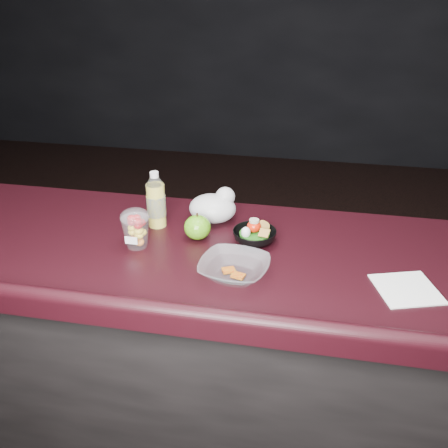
{
  "coord_description": "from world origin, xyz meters",
  "views": [
    {
      "loc": [
        0.25,
        -1.02,
        1.81
      ],
      "look_at": [
        -0.01,
        0.33,
        1.1
      ],
      "focal_mm": 40.0,
      "sensor_mm": 36.0,
      "label": 1
    }
  ],
  "objects_px": {
    "snack_bowl": "(254,235)",
    "takeout_bowl": "(234,269)",
    "lemonade_bottle": "(156,204)",
    "fruit_cup": "(136,228)",
    "green_apple": "(197,227)"
  },
  "relations": [
    {
      "from": "snack_bowl",
      "to": "takeout_bowl",
      "type": "bearing_deg",
      "value": -97.99
    },
    {
      "from": "lemonade_bottle",
      "to": "fruit_cup",
      "type": "xyz_separation_m",
      "value": [
        -0.02,
        -0.15,
        -0.02
      ]
    },
    {
      "from": "takeout_bowl",
      "to": "fruit_cup",
      "type": "bearing_deg",
      "value": 161.7
    },
    {
      "from": "snack_bowl",
      "to": "takeout_bowl",
      "type": "relative_size",
      "value": 0.69
    },
    {
      "from": "fruit_cup",
      "to": "takeout_bowl",
      "type": "xyz_separation_m",
      "value": [
        0.33,
        -0.11,
        -0.04
      ]
    },
    {
      "from": "snack_bowl",
      "to": "takeout_bowl",
      "type": "height_order",
      "value": "snack_bowl"
    },
    {
      "from": "takeout_bowl",
      "to": "lemonade_bottle",
      "type": "bearing_deg",
      "value": 140.33
    },
    {
      "from": "fruit_cup",
      "to": "snack_bowl",
      "type": "relative_size",
      "value": 0.84
    },
    {
      "from": "fruit_cup",
      "to": "green_apple",
      "type": "relative_size",
      "value": 1.43
    },
    {
      "from": "fruit_cup",
      "to": "green_apple",
      "type": "xyz_separation_m",
      "value": [
        0.18,
        0.09,
        -0.03
      ]
    },
    {
      "from": "fruit_cup",
      "to": "snack_bowl",
      "type": "distance_m",
      "value": 0.37
    },
    {
      "from": "green_apple",
      "to": "snack_bowl",
      "type": "height_order",
      "value": "green_apple"
    },
    {
      "from": "lemonade_bottle",
      "to": "snack_bowl",
      "type": "xyz_separation_m",
      "value": [
        0.34,
        -0.05,
        -0.06
      ]
    },
    {
      "from": "takeout_bowl",
      "to": "snack_bowl",
      "type": "bearing_deg",
      "value": 82.01
    },
    {
      "from": "lemonade_bottle",
      "to": "fruit_cup",
      "type": "bearing_deg",
      "value": -97.56
    }
  ]
}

